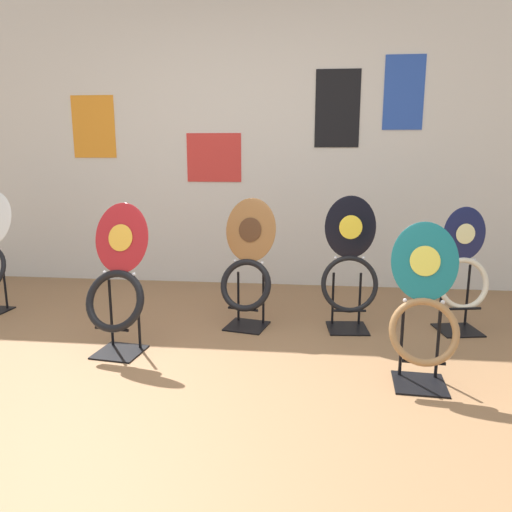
{
  "coord_description": "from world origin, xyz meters",
  "views": [
    {
      "loc": [
        0.56,
        -2.17,
        1.27
      ],
      "look_at": [
        0.2,
        1.16,
        0.55
      ],
      "focal_mm": 35.0,
      "sensor_mm": 36.0,
      "label": 1
    }
  ],
  "objects_px": {
    "toilet_seat_display_woodgrain": "(247,270)",
    "toilet_seat_display_teal_sax": "(424,313)",
    "toilet_seat_display_navy_moon": "(463,274)",
    "toilet_seat_display_jazz_black": "(350,267)",
    "toilet_seat_display_crimson_swirl": "(117,285)"
  },
  "relations": [
    {
      "from": "toilet_seat_display_jazz_black",
      "to": "toilet_seat_display_navy_moon",
      "type": "height_order",
      "value": "toilet_seat_display_jazz_black"
    },
    {
      "from": "toilet_seat_display_navy_moon",
      "to": "toilet_seat_display_teal_sax",
      "type": "height_order",
      "value": "toilet_seat_display_navy_moon"
    },
    {
      "from": "toilet_seat_display_woodgrain",
      "to": "toilet_seat_display_crimson_swirl",
      "type": "bearing_deg",
      "value": -143.1
    },
    {
      "from": "toilet_seat_display_jazz_black",
      "to": "toilet_seat_display_crimson_swirl",
      "type": "relative_size",
      "value": 1.01
    },
    {
      "from": "toilet_seat_display_crimson_swirl",
      "to": "toilet_seat_display_jazz_black",
      "type": "bearing_deg",
      "value": 21.39
    },
    {
      "from": "toilet_seat_display_woodgrain",
      "to": "toilet_seat_display_teal_sax",
      "type": "height_order",
      "value": "toilet_seat_display_woodgrain"
    },
    {
      "from": "toilet_seat_display_woodgrain",
      "to": "toilet_seat_display_teal_sax",
      "type": "distance_m",
      "value": 1.33
    },
    {
      "from": "toilet_seat_display_jazz_black",
      "to": "toilet_seat_display_navy_moon",
      "type": "relative_size",
      "value": 1.08
    },
    {
      "from": "toilet_seat_display_teal_sax",
      "to": "toilet_seat_display_navy_moon",
      "type": "bearing_deg",
      "value": 62.47
    },
    {
      "from": "toilet_seat_display_jazz_black",
      "to": "toilet_seat_display_teal_sax",
      "type": "bearing_deg",
      "value": -67.39
    },
    {
      "from": "toilet_seat_display_woodgrain",
      "to": "toilet_seat_display_crimson_swirl",
      "type": "distance_m",
      "value": 0.93
    },
    {
      "from": "toilet_seat_display_crimson_swirl",
      "to": "toilet_seat_display_woodgrain",
      "type": "bearing_deg",
      "value": 36.9
    },
    {
      "from": "toilet_seat_display_woodgrain",
      "to": "toilet_seat_display_navy_moon",
      "type": "relative_size",
      "value": 1.05
    },
    {
      "from": "toilet_seat_display_navy_moon",
      "to": "toilet_seat_display_crimson_swirl",
      "type": "distance_m",
      "value": 2.33
    },
    {
      "from": "toilet_seat_display_navy_moon",
      "to": "toilet_seat_display_teal_sax",
      "type": "distance_m",
      "value": 0.96
    }
  ]
}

